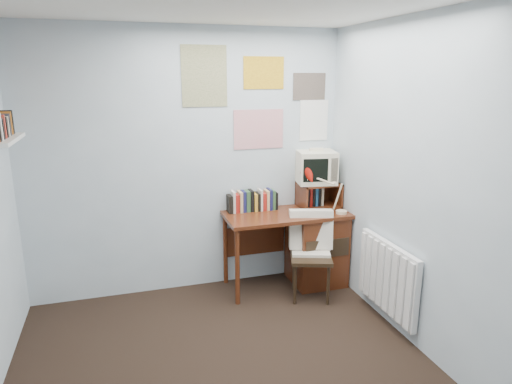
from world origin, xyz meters
The scene contains 11 objects.
back_wall centered at (0.00, 1.75, 1.25)m, with size 3.00×0.02×2.50m, color silver.
right_wall centered at (1.50, 0.00, 1.25)m, with size 0.02×3.50×2.50m, color silver.
desk centered at (1.17, 1.48, 0.41)m, with size 1.20×0.55×0.76m.
desk_chair centered at (1.04, 1.16, 0.40)m, with size 0.41×0.39×0.80m, color black.
desk_lamp centered at (1.40, 1.31, 0.95)m, with size 0.27×0.23×0.39m, color #AB140B.
tv_riser centered at (1.29, 1.59, 0.89)m, with size 0.40×0.30×0.25m, color #502312.
crt_tv centered at (1.26, 1.61, 1.19)m, with size 0.37×0.34×0.35m, color beige.
book_row centered at (0.66, 1.66, 0.87)m, with size 0.60×0.14×0.22m, color #502312.
radiator centered at (1.46, 0.55, 0.42)m, with size 0.09×0.80×0.60m, color white.
wall_shelf centered at (-1.40, 1.10, 1.62)m, with size 0.20×0.62×0.24m, color white.
posters_back centered at (0.70, 1.74, 1.85)m, with size 1.20×0.01×0.90m, color white.
Camera 1 is at (-0.63, -2.48, 2.07)m, focal length 32.00 mm.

